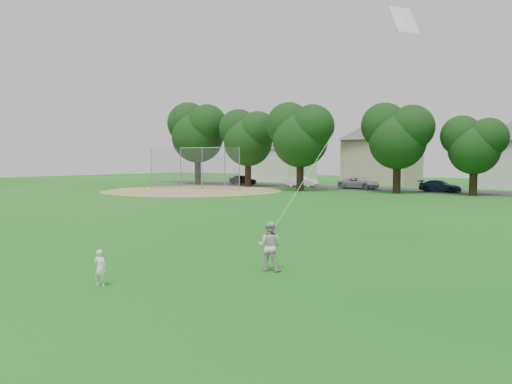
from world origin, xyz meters
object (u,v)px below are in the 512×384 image
Objects in this scene: older_boy at (270,246)px; baseball_backstop at (200,168)px; kite at (342,119)px; toddler at (100,268)px.

baseball_backstop is (-28.66, 27.43, 1.50)m from older_boy.
baseball_backstop is at bearing 139.87° from kite.
kite is (3.30, 6.40, 3.91)m from toddler.
older_boy is at bearing -140.64° from toddler.
kite is 0.88× the size of baseball_backstop.
older_boy is 0.17× the size of kite.
older_boy is 39.70m from baseball_backstop.
baseball_backstop is (-26.31, 31.35, 1.75)m from toddler.
toddler is 8.19m from kite.
kite reaches higher than older_boy.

